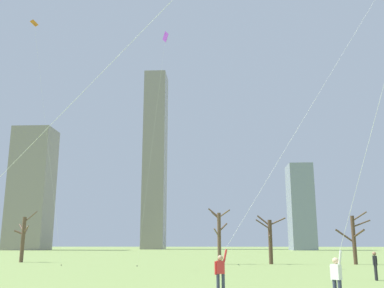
% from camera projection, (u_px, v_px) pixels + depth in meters
% --- Properties ---
extents(kite_flyer_midfield_center_yellow, '(5.58, 6.92, 21.96)m').
position_uv_depth(kite_flyer_midfield_center_yellow, '(361.00, 185.00, 15.15)').
color(kite_flyer_midfield_center_yellow, '#33384C').
rests_on(kite_flyer_midfield_center_yellow, ground).
extents(kite_flyer_midfield_right_teal, '(10.72, 3.88, 17.51)m').
position_uv_depth(kite_flyer_midfield_right_teal, '(254.00, 213.00, 19.34)').
color(kite_flyer_midfield_right_teal, '#33384C').
rests_on(kite_flyer_midfield_right_teal, ground).
extents(bystander_watching_nearby, '(0.26, 0.50, 1.62)m').
position_uv_depth(bystander_watching_nearby, '(375.00, 264.00, 25.01)').
color(bystander_watching_nearby, black).
rests_on(bystander_watching_nearby, ground).
extents(distant_kite_high_overhead_purple, '(3.00, 3.05, 22.08)m').
position_uv_depth(distant_kite_high_overhead_purple, '(163.00, 56.00, 41.35)').
color(distant_kite_high_overhead_purple, purple).
rests_on(distant_kite_high_overhead_purple, ground).
extents(distant_kite_low_near_trees_orange, '(2.34, 6.29, 22.46)m').
position_uv_depth(distant_kite_low_near_trees_orange, '(38.00, 57.00, 40.12)').
color(distant_kite_low_near_trees_orange, orange).
rests_on(distant_kite_low_near_trees_orange, ground).
extents(bare_tree_leftmost, '(3.55, 1.93, 5.18)m').
position_uv_depth(bare_tree_leftmost, '(354.00, 237.00, 43.17)').
color(bare_tree_leftmost, '#4C3828').
rests_on(bare_tree_leftmost, ground).
extents(bare_tree_rightmost, '(2.53, 2.65, 5.59)m').
position_uv_depth(bare_tree_rightmost, '(23.00, 237.00, 47.92)').
color(bare_tree_rightmost, brown).
rests_on(bare_tree_rightmost, ground).
extents(bare_tree_right_of_center, '(3.09, 1.33, 4.90)m').
position_uv_depth(bare_tree_right_of_center, '(270.00, 239.00, 43.75)').
color(bare_tree_right_of_center, '#4C3828').
rests_on(bare_tree_right_of_center, ground).
extents(bare_tree_center, '(2.29, 2.39, 5.62)m').
position_uv_depth(bare_tree_center, '(219.00, 235.00, 43.81)').
color(bare_tree_center, brown).
rests_on(bare_tree_center, ground).
extents(skyline_squat_block, '(7.05, 9.45, 58.27)m').
position_uv_depth(skyline_squat_block, '(155.00, 158.00, 141.99)').
color(skyline_squat_block, gray).
rests_on(skyline_squat_block, ground).
extents(skyline_mid_tower_right, '(11.07, 9.38, 35.18)m').
position_uv_depth(skyline_mid_tower_right, '(32.00, 188.00, 125.09)').
color(skyline_mid_tower_right, gray).
rests_on(skyline_mid_tower_right, ground).
extents(skyline_mid_tower_left, '(6.56, 8.47, 23.94)m').
position_uv_depth(skyline_mid_tower_left, '(301.00, 207.00, 121.88)').
color(skyline_mid_tower_left, gray).
rests_on(skyline_mid_tower_left, ground).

